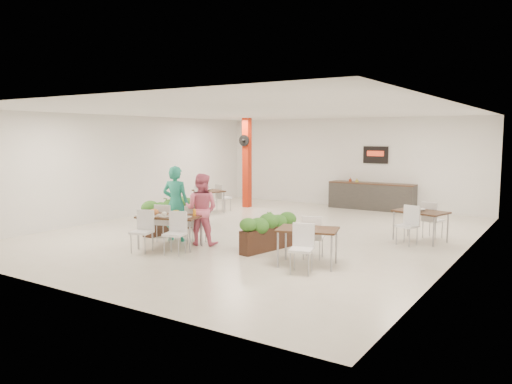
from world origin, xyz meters
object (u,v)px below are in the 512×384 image
at_px(diner_woman, 201,209).
at_px(side_table_a, 209,194).
at_px(red_column, 247,162).
at_px(service_counter, 372,196).
at_px(side_table_c, 308,235).
at_px(side_table_b, 421,216).
at_px(diner_man, 176,203).
at_px(planter_right, 269,229).
at_px(planter_left, 171,213).
at_px(main_table, 169,220).

height_order(diner_woman, side_table_a, diner_woman).
distance_m(red_column, diner_woman, 6.36).
relative_size(service_counter, side_table_c, 1.79).
bearing_deg(diner_woman, service_counter, -117.15).
relative_size(side_table_b, side_table_c, 1.00).
bearing_deg(diner_man, service_counter, -122.83).
bearing_deg(side_table_b, planter_right, -117.65).
xyz_separation_m(diner_woman, planter_left, (-1.69, 0.77, -0.34)).
xyz_separation_m(service_counter, side_table_c, (1.58, -7.99, 0.13)).
height_order(service_counter, side_table_b, service_counter).
relative_size(diner_man, planter_left, 0.96).
bearing_deg(service_counter, side_table_a, -140.64).
xyz_separation_m(red_column, planter_left, (0.89, -4.99, -1.13)).
bearing_deg(planter_left, side_table_a, 111.24).
xyz_separation_m(planter_right, side_table_b, (2.62, 2.83, 0.15)).
distance_m(planter_right, side_table_c, 1.54).
xyz_separation_m(red_column, side_table_b, (6.84, -2.57, -1.01)).
relative_size(planter_right, side_table_c, 1.00).
height_order(main_table, planter_right, main_table).
distance_m(diner_man, side_table_a, 4.58).
height_order(red_column, main_table, red_column).
bearing_deg(diner_man, side_table_c, 157.95).
bearing_deg(planter_right, diner_man, -171.60).
bearing_deg(side_table_b, planter_left, -142.77).
bearing_deg(side_table_c, planter_right, 136.02).
xyz_separation_m(main_table, diner_man, (-0.39, 0.66, 0.29)).
xyz_separation_m(planter_right, side_table_a, (-4.60, 3.67, 0.14)).
bearing_deg(service_counter, diner_man, -106.23).
distance_m(service_counter, side_table_b, 5.27).
xyz_separation_m(service_counter, side_table_b, (2.84, -4.43, 0.14)).
height_order(red_column, side_table_a, red_column).
height_order(planter_right, side_table_b, side_table_b).
xyz_separation_m(red_column, diner_woman, (2.58, -5.76, -0.80)).
bearing_deg(planter_right, side_table_c, -28.15).
distance_m(red_column, side_table_c, 8.34).
distance_m(red_column, planter_left, 5.19).
height_order(red_column, planter_left, red_column).
bearing_deg(service_counter, red_column, -155.00).
bearing_deg(side_table_a, service_counter, 59.28).
bearing_deg(main_table, service_counter, 77.55).
relative_size(planter_right, side_table_a, 1.00).
bearing_deg(red_column, side_table_b, -20.57).
height_order(service_counter, diner_man, service_counter).
relative_size(service_counter, diner_man, 1.62).
bearing_deg(side_table_c, diner_man, 158.72).
bearing_deg(side_table_c, red_column, 116.48).
bearing_deg(side_table_b, service_counter, 137.82).
relative_size(diner_woman, side_table_a, 1.02).
xyz_separation_m(diner_man, planter_left, (-0.89, 0.77, -0.41)).
bearing_deg(service_counter, planter_left, -114.43).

